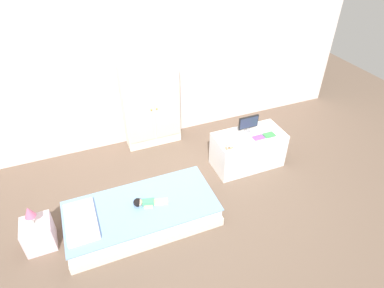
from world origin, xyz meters
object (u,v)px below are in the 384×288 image
at_px(bed, 142,214).
at_px(table_lamp, 29,213).
at_px(nightstand, 39,234).
at_px(wardrobe, 151,104).
at_px(book_purple, 259,138).
at_px(tv_monitor, 249,123).
at_px(tv_stand, 248,150).
at_px(rocking_horse_toy, 230,144).
at_px(doll, 144,202).
at_px(book_green, 269,135).

height_order(bed, table_lamp, table_lamp).
bearing_deg(bed, nightstand, 174.82).
bearing_deg(wardrobe, book_purple, -44.77).
distance_m(table_lamp, tv_monitor, 2.79).
bearing_deg(tv_stand, tv_monitor, 81.47).
bearing_deg(book_purple, wardrobe, 135.23).
relative_size(wardrobe, book_purple, 8.79).
bearing_deg(rocking_horse_toy, doll, -166.15).
distance_m(doll, wardrobe, 1.61).
bearing_deg(rocking_horse_toy, bed, -166.48).
bearing_deg(table_lamp, book_purple, 5.12).
distance_m(nightstand, tv_stand, 2.77).
bearing_deg(bed, rocking_horse_toy, 13.52).
distance_m(nightstand, book_purple, 2.85).
bearing_deg(doll, rocking_horse_toy, 13.85).
bearing_deg(nightstand, book_purple, 5.12).
bearing_deg(book_purple, book_green, 0.00).
relative_size(rocking_horse_toy, book_green, 0.81).
bearing_deg(book_purple, bed, -168.37).
bearing_deg(book_green, doll, -169.20).
height_order(doll, book_purple, book_purple).
relative_size(bed, doll, 4.38).
distance_m(tv_monitor, rocking_horse_toy, 0.47).
height_order(book_purple, book_green, same).
xyz_separation_m(tv_monitor, book_green, (0.22, -0.19, -0.13)).
distance_m(bed, tv_stand, 1.71).
distance_m(table_lamp, rocking_horse_toy, 2.36).
height_order(bed, rocking_horse_toy, rocking_horse_toy).
distance_m(rocking_horse_toy, book_purple, 0.46).
height_order(rocking_horse_toy, book_green, rocking_horse_toy).
bearing_deg(doll, tv_monitor, 18.50).
bearing_deg(table_lamp, nightstand, 176.42).
relative_size(bed, tv_monitor, 5.95).
bearing_deg(book_green, table_lamp, -175.16).
xyz_separation_m(table_lamp, book_green, (2.98, 0.25, 0.01)).
height_order(wardrobe, book_green, wardrobe).
distance_m(table_lamp, book_purple, 2.83).
xyz_separation_m(doll, rocking_horse_toy, (1.21, 0.30, 0.27)).
bearing_deg(book_green, bed, -169.36).
bearing_deg(doll, tv_stand, 15.97).
bearing_deg(tv_stand, bed, -164.33).
bearing_deg(tv_monitor, nightstand, -170.90).
bearing_deg(rocking_horse_toy, tv_monitor, 30.99).
bearing_deg(tv_monitor, rocking_horse_toy, -149.01).
bearing_deg(doll, book_purple, 11.83).
relative_size(bed, book_purple, 11.32).
bearing_deg(bed, table_lamp, 174.82).
distance_m(tv_stand, rocking_horse_toy, 0.52).
xyz_separation_m(nightstand, tv_stand, (2.74, 0.36, 0.08)).
height_order(wardrobe, tv_monitor, wardrobe).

